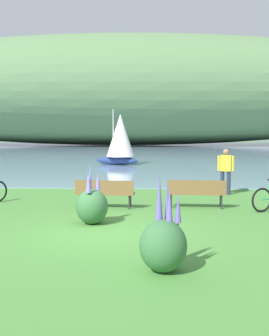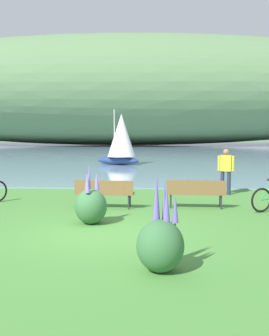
# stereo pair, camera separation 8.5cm
# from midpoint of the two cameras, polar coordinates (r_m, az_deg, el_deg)

# --- Properties ---
(ground_plane) EXTENTS (200.00, 200.00, 0.00)m
(ground_plane) POSITION_cam_midpoint_polar(r_m,az_deg,el_deg) (9.63, -4.34, -8.99)
(ground_plane) COLOR #478438
(bay_water) EXTENTS (180.00, 80.00, 0.04)m
(bay_water) POSITION_cam_midpoint_polar(r_m,az_deg,el_deg) (56.78, 0.96, 2.62)
(bay_water) COLOR #7A99B2
(bay_water) RESTS_ON ground
(distant_hillside) EXTENTS (117.86, 28.00, 19.40)m
(distant_hillside) POSITION_cam_midpoint_polar(r_m,az_deg,el_deg) (74.63, -2.08, 10.65)
(distant_hillside) COLOR #567A4C
(distant_hillside) RESTS_ON bay_water
(park_bench_near_camera) EXTENTS (1.83, 0.62, 0.88)m
(park_bench_near_camera) POSITION_cam_midpoint_polar(r_m,az_deg,el_deg) (12.59, -4.34, -3.27)
(park_bench_near_camera) COLOR brown
(park_bench_near_camera) RESTS_ON ground
(park_bench_further_along) EXTENTS (1.83, 0.60, 0.88)m
(park_bench_further_along) POSITION_cam_midpoint_polar(r_m,az_deg,el_deg) (12.73, 8.38, -3.22)
(park_bench_further_along) COLOR brown
(park_bench_further_along) RESTS_ON ground
(person_at_shoreline) EXTENTS (0.59, 0.32, 1.71)m
(person_at_shoreline) POSITION_cam_midpoint_polar(r_m,az_deg,el_deg) (15.68, 12.41, -0.07)
(person_at_shoreline) COLOR #282D47
(person_at_shoreline) RESTS_ON ground
(echium_bush_closest_to_camera) EXTENTS (0.80, 0.80, 1.67)m
(echium_bush_closest_to_camera) POSITION_cam_midpoint_polar(r_m,az_deg,el_deg) (6.94, 3.68, -10.39)
(echium_bush_closest_to_camera) COLOR #386B3D
(echium_bush_closest_to_camera) RESTS_ON ground
(echium_bush_beside_closest) EXTENTS (0.81, 0.81, 1.54)m
(echium_bush_beside_closest) POSITION_cam_midpoint_polar(r_m,az_deg,el_deg) (10.49, -6.17, -5.18)
(echium_bush_beside_closest) COLOR #386B3D
(echium_bush_beside_closest) RESTS_ON ground
(sailboat_nearest_to_shore) EXTENTS (3.44, 2.61, 3.92)m
(sailboat_nearest_to_shore) POSITION_cam_midpoint_polar(r_m,az_deg,el_deg) (29.05, -2.13, 4.09)
(sailboat_nearest_to_shore) COLOR navy
(sailboat_nearest_to_shore) RESTS_ON bay_water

